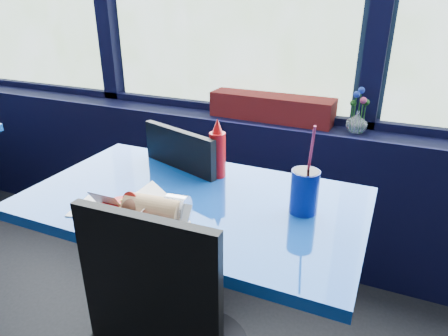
# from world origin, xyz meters

# --- Properties ---
(window_sill) EXTENTS (5.00, 0.26, 0.80)m
(window_sill) POSITION_xyz_m (0.00, 2.87, 0.40)
(window_sill) COLOR black
(window_sill) RESTS_ON ground
(near_table) EXTENTS (1.20, 0.70, 0.75)m
(near_table) POSITION_xyz_m (0.30, 2.00, 0.57)
(near_table) COLOR black
(near_table) RESTS_ON ground
(chair_near_back) EXTENTS (0.52, 0.53, 0.92)m
(chair_near_back) POSITION_xyz_m (0.09, 2.32, 0.53)
(chair_near_back) COLOR black
(chair_near_back) RESTS_ON ground
(planter_box) EXTENTS (0.66, 0.19, 0.13)m
(planter_box) POSITION_xyz_m (0.30, 2.89, 0.87)
(planter_box) COLOR maroon
(planter_box) RESTS_ON window_sill
(flower_vase) EXTENTS (0.13, 0.13, 0.22)m
(flower_vase) POSITION_xyz_m (0.75, 2.84, 0.87)
(flower_vase) COLOR silver
(flower_vase) RESTS_ON window_sill
(food_basket) EXTENTS (0.36, 0.36, 0.11)m
(food_basket) POSITION_xyz_m (0.25, 1.76, 0.79)
(food_basket) COLOR #B20B0D
(food_basket) RESTS_ON near_table
(ketchup_bottle) EXTENTS (0.06, 0.06, 0.24)m
(ketchup_bottle) POSITION_xyz_m (0.30, 2.20, 0.86)
(ketchup_bottle) COLOR #B20B0D
(ketchup_bottle) RESTS_ON near_table
(soda_cup) EXTENTS (0.09, 0.09, 0.31)m
(soda_cup) POSITION_xyz_m (0.68, 2.06, 0.83)
(soda_cup) COLOR navy
(soda_cup) RESTS_ON near_table
(napkin) EXTENTS (0.18, 0.18, 0.00)m
(napkin) POSITION_xyz_m (0.04, 1.80, 0.75)
(napkin) COLOR white
(napkin) RESTS_ON near_table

